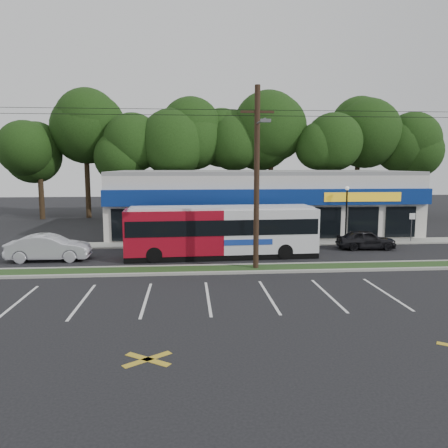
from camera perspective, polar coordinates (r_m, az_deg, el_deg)
name	(u,v)px	position (r m, az deg, el deg)	size (l,w,h in m)	color
ground	(203,275)	(23.30, -2.80, -6.69)	(120.00, 120.00, 0.00)	black
grass_strip	(202,270)	(24.26, -2.88, -5.97)	(40.00, 1.60, 0.12)	#233D19
curb_south	(203,273)	(23.43, -2.82, -6.44)	(40.00, 0.25, 0.14)	#9E9E93
curb_north	(202,266)	(25.08, -2.95, -5.49)	(40.00, 0.25, 0.14)	#9E9E93
sidewalk	(266,243)	(32.59, 5.47, -2.48)	(32.00, 2.20, 0.10)	#9E9E93
strip_mall	(258,201)	(39.11, 4.45, 3.07)	(25.00, 12.55, 5.30)	beige
utility_pole	(254,172)	(23.76, 3.92, 6.78)	(50.00, 2.77, 10.00)	black
lamp_post	(346,208)	(33.63, 15.71, 2.09)	(0.30, 0.30, 4.25)	black
sign_post	(412,222)	(35.61, 23.33, 0.23)	(0.45, 0.10, 2.23)	#59595E
tree_line	(230,141)	(48.87, 0.83, 10.77)	(46.76, 6.76, 11.83)	black
metrobus	(222,230)	(27.45, -0.30, -0.85)	(12.09, 3.05, 3.23)	maroon
car_dark	(366,239)	(31.82, 18.05, -1.93)	(1.60, 3.97, 1.35)	black
car_silver	(49,248)	(28.67, -21.90, -2.88)	(1.70, 4.87, 1.61)	#B8B9C1
pedestrian_a	(295,237)	(29.84, 9.20, -1.74)	(0.69, 0.45, 1.89)	white
pedestrian_b	(312,238)	(30.17, 11.44, -1.84)	(0.85, 0.66, 1.75)	beige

